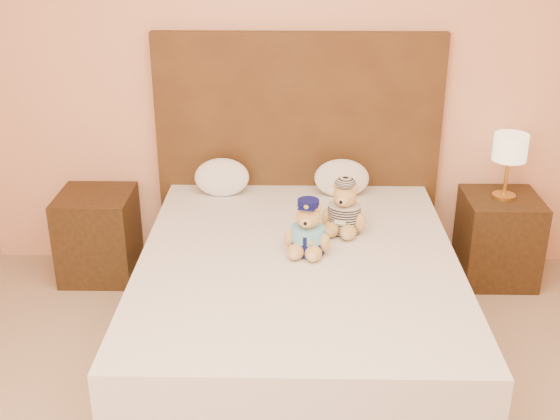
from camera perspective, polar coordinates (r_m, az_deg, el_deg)
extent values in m
cube|color=#F6AD86|center=(4.28, 1.54, 12.39)|extent=(4.00, 0.04, 2.70)
cube|color=white|center=(3.75, 1.43, -9.20)|extent=(1.60, 2.00, 0.30)
cube|color=silver|center=(3.61, 1.47, -5.53)|extent=(1.60, 2.00, 0.25)
cube|color=#503618|center=(4.40, 1.46, 4.61)|extent=(1.75, 0.08, 1.50)
cube|color=#3D2813|center=(4.55, -14.54, -1.97)|extent=(0.45, 0.45, 0.55)
cube|color=#3D2813|center=(4.57, 17.29, -2.20)|extent=(0.45, 0.45, 0.55)
cylinder|color=gold|center=(4.46, 17.72, 1.10)|extent=(0.14, 0.14, 0.02)
cylinder|color=gold|center=(4.41, 17.93, 2.66)|extent=(0.02, 0.02, 0.26)
cylinder|color=#F9EFC3|center=(4.36, 18.22, 4.87)|extent=(0.20, 0.20, 0.16)
ellipsoid|color=white|center=(4.28, -4.76, 2.81)|extent=(0.33, 0.22, 0.24)
ellipsoid|color=white|center=(4.27, 5.04, 2.73)|extent=(0.33, 0.21, 0.23)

